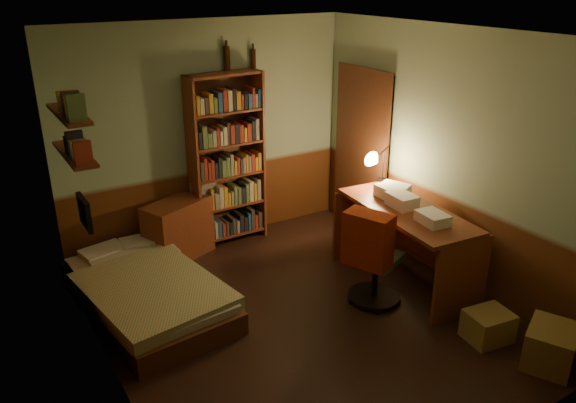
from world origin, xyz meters
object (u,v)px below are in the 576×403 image
bed (146,281)px  desk_lamp (384,154)px  dresser (178,229)px  office_chair (377,252)px  bookshelf (227,161)px  desk (404,247)px  mini_stereo (203,186)px  cardboard_box_b (488,326)px  cardboard_box_a (550,346)px

bed → desk_lamp: bearing=-9.8°
dresser → desk_lamp: 2.48m
office_chair → dresser: bearing=102.4°
bookshelf → desk: bearing=-63.4°
mini_stereo → desk: size_ratio=0.15×
cardboard_box_b → bed: bearing=138.8°
bookshelf → cardboard_box_a: 3.82m
cardboard_box_a → cardboard_box_b: bearing=107.6°
office_chair → cardboard_box_b: size_ratio=2.82×
bookshelf → desk: bookshelf is taller
desk_lamp → office_chair: desk_lamp is taller
dresser → mini_stereo: 0.57m
desk_lamp → desk: bearing=-89.9°
bed → desk: desk is taller
bookshelf → desk_lamp: size_ratio=3.19×
dresser → cardboard_box_a: dresser is taller
mini_stereo → cardboard_box_b: (1.37, -3.06, -0.61)m
bed → bookshelf: 1.78m
bookshelf → cardboard_box_a: (1.23, -3.52, -0.84)m
mini_stereo → desk_lamp: desk_lamp is taller
bed → office_chair: bearing=-34.2°
bed → mini_stereo: bearing=36.7°
bed → desk_lamp: 2.90m
dresser → bookshelf: bookshelf is taller
mini_stereo → desk_lamp: (1.71, -1.15, 0.42)m
dresser → bookshelf: (0.68, 0.08, 0.67)m
bed → office_chair: (1.97, -1.07, 0.25)m
dresser → office_chair: 2.31m
desk_lamp → cardboard_box_a: (-0.19, -2.41, -1.00)m
bookshelf → desk_lamp: bearing=-41.6°
bed → cardboard_box_b: 3.21m
cardboard_box_a → cardboard_box_b: 0.53m
mini_stereo → bookshelf: bookshelf is taller
office_chair → bed: bearing=129.2°
office_chair → cardboard_box_b: bearing=-89.3°
desk_lamp → cardboard_box_a: 2.62m
dresser → mini_stereo: mini_stereo is taller
mini_stereo → office_chair: (0.92, -2.02, -0.21)m
desk → cardboard_box_b: (-0.02, -1.15, -0.29)m
cardboard_box_a → dresser: bearing=119.0°
desk → desk_lamp: 1.12m
desk_lamp → cardboard_box_b: 2.20m
desk → cardboard_box_b: bearing=-85.9°
bed → desk: (2.43, -0.96, 0.14)m
cardboard_box_b → desk: bearing=89.0°
office_chair → cardboard_box_a: office_chair is taller
bed → cardboard_box_a: bearing=-51.2°
bed → dresser: (0.66, 0.83, 0.05)m
office_chair → cardboard_box_a: size_ratio=2.34×
dresser → cardboard_box_b: 3.42m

